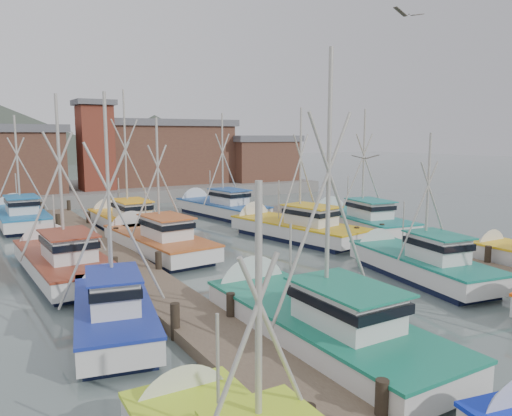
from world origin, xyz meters
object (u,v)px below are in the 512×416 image
lookout_tower (95,145)px  boat_8 (154,240)px  boat_12 (125,220)px  boat_4 (310,320)px

lookout_tower → boat_8: size_ratio=0.88×
boat_8 → boat_12: size_ratio=0.95×
boat_4 → lookout_tower: bearing=86.3°
boat_12 → boat_4: bearing=-92.8°
lookout_tower → boat_4: 37.68m
boat_4 → boat_8: size_ratio=1.04×
boat_4 → boat_8: (-0.12, 14.09, -0.01)m
lookout_tower → boat_12: (-2.03, -15.92, -4.87)m
boat_8 → boat_12: bearing=81.2°
lookout_tower → boat_4: bearing=-93.7°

